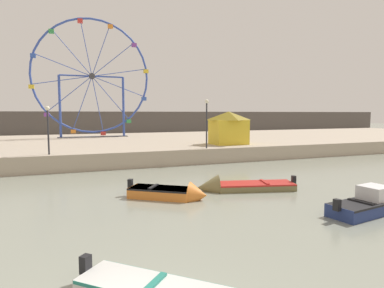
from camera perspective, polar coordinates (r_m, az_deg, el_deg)
The scene contains 9 objects.
quay_promenade at distance 35.93m, azimuth -19.61°, elevation -0.50°, with size 110.00×23.78×1.23m, color tan.
distant_town_skyline at distance 61.76m, azimuth -20.34°, elevation 3.27°, with size 140.00×3.00×4.40m, color #564C47.
motorboat_olive_wood at distance 17.77m, azimuth 7.57°, elevation -7.29°, with size 5.40×2.61×1.31m.
motorboat_orange_hull at distance 15.96m, azimuth -3.27°, elevation -8.47°, with size 3.79×3.21×1.20m.
motorboat_navy_blue at distance 16.04m, azimuth 29.55°, elevation -8.81°, with size 4.96×1.97×1.43m.
ferris_wheel_blue_frame at distance 41.44m, azimuth -16.97°, elevation 10.90°, with size 13.63×1.20×13.99m.
carnival_booth_yellow_awning at distance 30.55m, azimuth 6.35°, elevation 2.92°, with size 3.43×2.87×3.02m.
promenade_lamp_near at distance 26.74m, azimuth 2.56°, elevation 4.79°, with size 0.32×0.32×3.97m.
promenade_lamp_far at distance 24.73m, azimuth -23.73°, elevation 3.48°, with size 0.32×0.32×3.35m.
Camera 1 is at (-0.91, -5.49, 4.08)m, focal length 30.74 mm.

